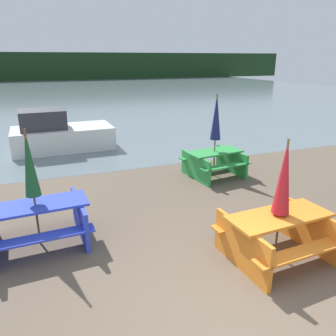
{
  "coord_description": "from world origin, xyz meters",
  "views": [
    {
      "loc": [
        -2.06,
        -2.66,
        3.16
      ],
      "look_at": [
        0.39,
        3.77,
        0.85
      ],
      "focal_mm": 35.0,
      "sensor_mm": 36.0,
      "label": 1
    }
  ],
  "objects_px": {
    "umbrella_darkgreen": "(29,164)",
    "boat": "(59,134)",
    "umbrella_crimson": "(284,177)",
    "picnic_table_blue": "(37,220)",
    "picnic_table_orange": "(277,232)",
    "umbrella_navy": "(216,117)",
    "picnic_table_green": "(214,161)"
  },
  "relations": [
    {
      "from": "umbrella_navy",
      "to": "umbrella_crimson",
      "type": "bearing_deg",
      "value": -103.78
    },
    {
      "from": "picnic_table_orange",
      "to": "umbrella_navy",
      "type": "distance_m",
      "value": 4.21
    },
    {
      "from": "picnic_table_green",
      "to": "umbrella_darkgreen",
      "type": "bearing_deg",
      "value": -155.8
    },
    {
      "from": "picnic_table_green",
      "to": "umbrella_crimson",
      "type": "xyz_separation_m",
      "value": [
        -0.96,
        -3.92,
        0.99
      ]
    },
    {
      "from": "umbrella_darkgreen",
      "to": "boat",
      "type": "height_order",
      "value": "umbrella_darkgreen"
    },
    {
      "from": "picnic_table_blue",
      "to": "umbrella_navy",
      "type": "height_order",
      "value": "umbrella_navy"
    },
    {
      "from": "picnic_table_orange",
      "to": "boat",
      "type": "bearing_deg",
      "value": 108.9
    },
    {
      "from": "picnic_table_orange",
      "to": "umbrella_navy",
      "type": "relative_size",
      "value": 0.78
    },
    {
      "from": "umbrella_crimson",
      "to": "umbrella_navy",
      "type": "bearing_deg",
      "value": 76.22
    },
    {
      "from": "boat",
      "to": "picnic_table_blue",
      "type": "bearing_deg",
      "value": -98.24
    },
    {
      "from": "picnic_table_green",
      "to": "umbrella_darkgreen",
      "type": "relative_size",
      "value": 0.79
    },
    {
      "from": "picnic_table_green",
      "to": "umbrella_crimson",
      "type": "bearing_deg",
      "value": -103.78
    },
    {
      "from": "picnic_table_orange",
      "to": "picnic_table_green",
      "type": "height_order",
      "value": "picnic_table_orange"
    },
    {
      "from": "umbrella_crimson",
      "to": "umbrella_darkgreen",
      "type": "relative_size",
      "value": 0.97
    },
    {
      "from": "umbrella_crimson",
      "to": "boat",
      "type": "xyz_separation_m",
      "value": [
        -2.9,
        8.46,
        -0.87
      ]
    },
    {
      "from": "boat",
      "to": "umbrella_crimson",
      "type": "bearing_deg",
      "value": -72.71
    },
    {
      "from": "picnic_table_orange",
      "to": "umbrella_crimson",
      "type": "xyz_separation_m",
      "value": [
        0.0,
        0.0,
        0.95
      ]
    },
    {
      "from": "picnic_table_green",
      "to": "umbrella_darkgreen",
      "type": "distance_m",
      "value": 5.19
    },
    {
      "from": "picnic_table_green",
      "to": "umbrella_navy",
      "type": "height_order",
      "value": "umbrella_navy"
    },
    {
      "from": "picnic_table_orange",
      "to": "umbrella_darkgreen",
      "type": "height_order",
      "value": "umbrella_darkgreen"
    },
    {
      "from": "umbrella_darkgreen",
      "to": "umbrella_crimson",
      "type": "bearing_deg",
      "value": -26.65
    },
    {
      "from": "picnic_table_orange",
      "to": "umbrella_crimson",
      "type": "distance_m",
      "value": 0.95
    },
    {
      "from": "picnic_table_orange",
      "to": "umbrella_navy",
      "type": "xyz_separation_m",
      "value": [
        0.96,
        3.92,
        1.19
      ]
    },
    {
      "from": "umbrella_darkgreen",
      "to": "boat",
      "type": "distance_m",
      "value": 6.74
    },
    {
      "from": "umbrella_crimson",
      "to": "umbrella_darkgreen",
      "type": "bearing_deg",
      "value": 153.35
    },
    {
      "from": "picnic_table_orange",
      "to": "picnic_table_blue",
      "type": "distance_m",
      "value": 4.1
    },
    {
      "from": "picnic_table_blue",
      "to": "picnic_table_green",
      "type": "distance_m",
      "value": 5.08
    },
    {
      "from": "umbrella_crimson",
      "to": "umbrella_darkgreen",
      "type": "xyz_separation_m",
      "value": [
        -3.67,
        1.84,
        0.08
      ]
    },
    {
      "from": "picnic_table_blue",
      "to": "boat",
      "type": "relative_size",
      "value": 0.52
    },
    {
      "from": "picnic_table_blue",
      "to": "umbrella_crimson",
      "type": "bearing_deg",
      "value": -26.65
    },
    {
      "from": "picnic_table_orange",
      "to": "umbrella_crimson",
      "type": "bearing_deg",
      "value": 26.57
    },
    {
      "from": "umbrella_navy",
      "to": "umbrella_crimson",
      "type": "height_order",
      "value": "umbrella_navy"
    }
  ]
}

